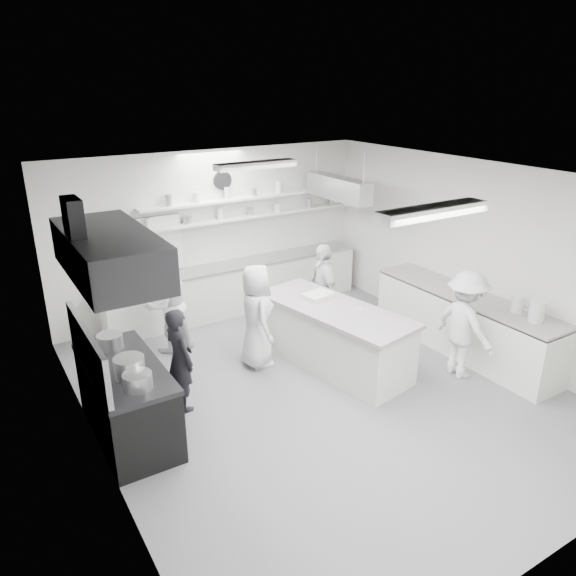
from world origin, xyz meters
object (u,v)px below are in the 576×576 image
prep_island (333,338)px  cook_back (168,305)px  stove (128,402)px  back_counter (237,287)px  right_counter (464,324)px  cook_stove (180,359)px

prep_island → cook_back: bearing=127.0°
stove → back_counter: size_ratio=0.36×
back_counter → cook_back: bearing=-151.9°
cook_back → stove: bearing=48.6°
back_counter → right_counter: bearing=-55.3°
stove → back_counter: back_counter is taller
stove → back_counter: (2.90, 2.80, 0.01)m
back_counter → right_counter: (2.35, -3.40, 0.01)m
back_counter → prep_island: 2.70m
cook_back → prep_island: bearing=128.9°
right_counter → cook_back: bearing=148.0°
prep_island → cook_stove: 2.43m
back_counter → cook_back: (-1.67, -0.89, 0.33)m
back_counter → cook_stove: 3.35m
back_counter → cook_back: cook_back is taller
back_counter → cook_back: size_ratio=3.18×
right_counter → cook_back: size_ratio=2.10×
prep_island → cook_back: size_ratio=1.57×
back_counter → cook_stove: size_ratio=3.50×
back_counter → stove: bearing=-136.0°
back_counter → cook_stove: (-2.12, -2.58, 0.25)m
cook_back → back_counter: bearing=-160.4°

